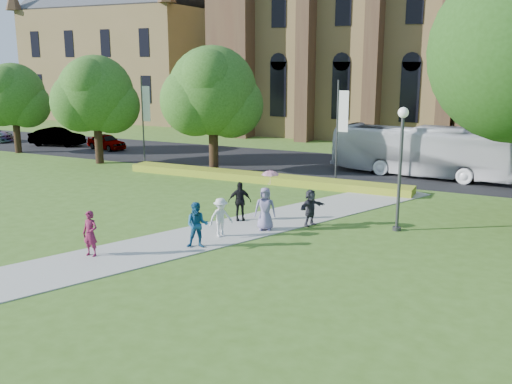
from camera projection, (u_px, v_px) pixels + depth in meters
The scene contains 21 objects.
ground at pixel (164, 250), 21.80m from camera, with size 160.00×160.00×0.00m, color #40631D.
road at pixel (329, 166), 39.39m from camera, with size 160.00×10.00×0.02m, color black.
footpath at pixel (178, 243), 22.67m from camera, with size 3.20×30.00×0.04m, color #B2B2A8.
flower_hedge at pixel (261, 178), 34.20m from camera, with size 18.00×1.40×0.45m, color gold.
building_west at pixel (126, 43), 70.91m from camera, with size 22.00×14.00×18.30m.
streetlamp at pixel (401, 154), 23.64m from camera, with size 0.44×0.44×5.24m.
street_tree_0 at pixel (96, 94), 39.29m from camera, with size 5.20×5.20×7.50m.
street_tree_1 at pixel (213, 91), 35.89m from camera, with size 5.60×5.60×8.05m.
street_tree_2 at pixel (13, 95), 44.02m from camera, with size 4.80×4.80×6.95m.
banner_pole_0 at pixel (339, 125), 33.53m from camera, with size 0.70×0.10×6.00m.
banner_pole_1 at pixel (144, 116), 39.38m from camera, with size 0.70×0.10×6.00m.
tour_coach at pixel (421, 151), 35.51m from camera, with size 2.61×11.17×3.11m, color white.
car_0 at pixel (106, 142), 46.46m from camera, with size 1.50×3.72×1.27m, color gray.
car_1 at pixel (57, 137), 48.32m from camera, with size 1.61×4.61×1.52m, color gray.
pedestrian_0 at pixel (90, 234), 20.92m from camera, with size 0.62×0.41×1.70m, color maroon.
pedestrian_1 at pixel (197, 225), 21.84m from camera, with size 0.87×0.68×1.79m, color navy.
pedestrian_2 at pixel (221, 217), 23.23m from camera, with size 1.05×0.60×1.62m, color silver.
pedestrian_3 at pixel (240, 201), 25.60m from camera, with size 1.04×0.43×1.77m, color black.
pedestrian_4 at pixel (265, 209), 24.14m from camera, with size 0.90×0.59×1.84m, color slate.
pedestrian_5 at pixel (310, 207), 24.83m from camera, with size 1.49×0.47×1.61m, color #292931.
parasol at pixel (270, 180), 23.87m from camera, with size 0.72×0.72×0.63m, color #E3A0B6.
Camera 1 is at (12.10, -17.21, 7.08)m, focal length 40.00 mm.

